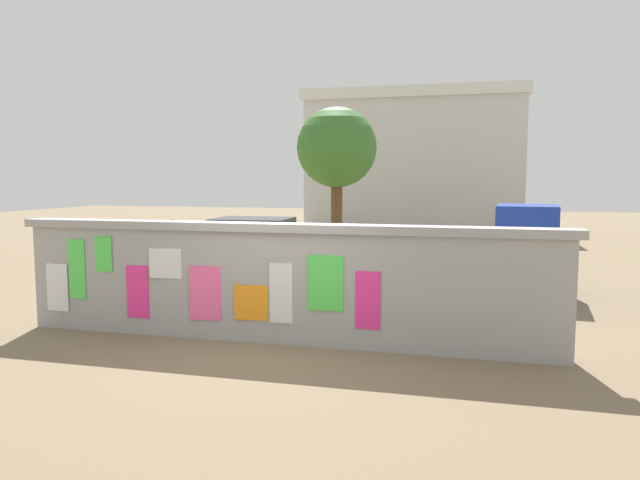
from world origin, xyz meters
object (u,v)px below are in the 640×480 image
(person_bystander, at_px, (175,250))
(tree_roadside, at_px, (337,149))
(auto_rickshaw_truck, at_px, (477,249))
(person_walking, at_px, (372,267))
(car_parked, at_px, (259,245))
(motorcycle, at_px, (312,276))
(bicycle_near, at_px, (454,303))

(person_bystander, xyz_separation_m, tree_roadside, (1.26, 8.67, 2.39))
(auto_rickshaw_truck, xyz_separation_m, person_bystander, (-5.79, -2.50, 0.09))
(person_walking, height_order, person_bystander, same)
(car_parked, xyz_separation_m, person_bystander, (-0.42, -3.53, 0.26))
(person_walking, relative_size, tree_roadside, 0.34)
(motorcycle, xyz_separation_m, person_bystander, (-2.62, -0.70, 0.52))
(tree_roadside, bearing_deg, auto_rickshaw_truck, -53.76)
(motorcycle, bearing_deg, car_parked, 127.76)
(person_bystander, bearing_deg, car_parked, 83.17)
(bicycle_near, height_order, person_walking, person_walking)
(person_bystander, bearing_deg, bicycle_near, -7.54)
(auto_rickshaw_truck, relative_size, motorcycle, 1.95)
(person_bystander, relative_size, tree_roadside, 0.34)
(tree_roadside, bearing_deg, car_parked, -99.29)
(bicycle_near, xyz_separation_m, person_walking, (-1.28, -0.49, 0.62))
(auto_rickshaw_truck, bearing_deg, person_bystander, -156.62)
(auto_rickshaw_truck, relative_size, tree_roadside, 0.79)
(bicycle_near, height_order, tree_roadside, tree_roadside)
(auto_rickshaw_truck, distance_m, motorcycle, 3.67)
(car_parked, bearing_deg, person_bystander, -96.83)
(motorcycle, height_order, person_bystander, person_bystander)
(bicycle_near, distance_m, person_walking, 1.51)
(bicycle_near, relative_size, tree_roadside, 0.36)
(car_parked, relative_size, motorcycle, 2.04)
(bicycle_near, bearing_deg, motorcycle, 153.19)
(bicycle_near, bearing_deg, person_bystander, 172.46)
(motorcycle, bearing_deg, person_bystander, -165.11)
(motorcycle, distance_m, person_walking, 2.49)
(person_walking, bearing_deg, bicycle_near, 20.76)
(auto_rickshaw_truck, height_order, person_walking, auto_rickshaw_truck)
(person_bystander, bearing_deg, motorcycle, 14.89)
(auto_rickshaw_truck, xyz_separation_m, person_walking, (-1.65, -3.71, 0.09))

